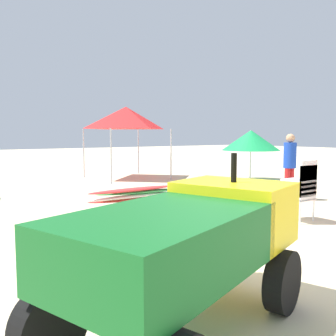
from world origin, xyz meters
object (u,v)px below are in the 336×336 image
(beach_umbrella_mid, at_px, (251,140))
(cooler_box, at_px, (252,191))
(surfboard_pile, at_px, (136,197))
(lifeguard_near_left, at_px, (290,162))
(stacked_plastic_chairs, at_px, (303,186))
(popup_canopy, at_px, (126,118))
(utility_cart, at_px, (191,240))

(beach_umbrella_mid, xyz_separation_m, cooler_box, (-2.88, -2.76, -1.27))
(surfboard_pile, bearing_deg, lifeguard_near_left, -19.17)
(stacked_plastic_chairs, xyz_separation_m, popup_canopy, (0.56, 8.27, 1.62))
(lifeguard_near_left, relative_size, beach_umbrella_mid, 0.81)
(utility_cart, relative_size, popup_canopy, 1.02)
(utility_cart, xyz_separation_m, cooler_box, (5.23, 4.14, -0.57))
(surfboard_pile, xyz_separation_m, cooler_box, (3.02, -0.77, -0.03))
(lifeguard_near_left, height_order, popup_canopy, popup_canopy)
(surfboard_pile, xyz_separation_m, beach_umbrella_mid, (5.90, 2.00, 1.23))
(stacked_plastic_chairs, bearing_deg, lifeguard_near_left, 43.03)
(lifeguard_near_left, bearing_deg, utility_cart, -149.16)
(utility_cart, bearing_deg, popup_canopy, 64.95)
(stacked_plastic_chairs, distance_m, surfboard_pile, 3.63)
(surfboard_pile, bearing_deg, beach_umbrella_mid, 18.71)
(stacked_plastic_chairs, bearing_deg, surfboard_pile, 123.23)
(lifeguard_near_left, height_order, beach_umbrella_mid, beach_umbrella_mid)
(surfboard_pile, distance_m, popup_canopy, 6.20)
(surfboard_pile, bearing_deg, cooler_box, -14.29)
(stacked_plastic_chairs, relative_size, surfboard_pile, 0.46)
(stacked_plastic_chairs, relative_size, cooler_box, 2.61)
(popup_canopy, distance_m, cooler_box, 6.40)
(utility_cart, xyz_separation_m, lifeguard_near_left, (6.01, 3.59, 0.20))
(lifeguard_near_left, distance_m, popup_canopy, 6.83)
(utility_cart, distance_m, surfboard_pile, 5.41)
(surfboard_pile, relative_size, cooler_box, 5.63)
(beach_umbrella_mid, relative_size, cooler_box, 4.56)
(cooler_box, bearing_deg, beach_umbrella_mid, 43.82)
(popup_canopy, height_order, beach_umbrella_mid, popup_canopy)
(stacked_plastic_chairs, bearing_deg, popup_canopy, 86.12)
(stacked_plastic_chairs, distance_m, popup_canopy, 8.45)
(utility_cart, xyz_separation_m, surfboard_pile, (2.22, 4.91, -0.54))
(utility_cart, relative_size, surfboard_pile, 1.08)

